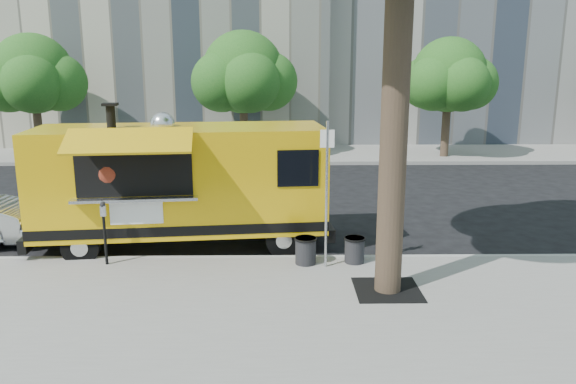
# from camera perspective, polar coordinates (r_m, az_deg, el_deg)

# --- Properties ---
(ground) EXTENTS (120.00, 120.00, 0.00)m
(ground) POSITION_cam_1_polar(r_m,az_deg,el_deg) (13.19, -3.50, -5.83)
(ground) COLOR black
(ground) RESTS_ON ground
(sidewalk) EXTENTS (60.00, 6.00, 0.15)m
(sidewalk) POSITION_cam_1_polar(r_m,az_deg,el_deg) (9.46, -4.64, -13.24)
(sidewalk) COLOR gray
(sidewalk) RESTS_ON ground
(curb) EXTENTS (60.00, 0.14, 0.16)m
(curb) POSITION_cam_1_polar(r_m,az_deg,el_deg) (12.29, -3.70, -6.90)
(curb) COLOR #999993
(curb) RESTS_ON ground
(far_sidewalk) EXTENTS (60.00, 5.00, 0.15)m
(far_sidewalk) POSITION_cam_1_polar(r_m,az_deg,el_deg) (26.31, -2.16, 3.86)
(far_sidewalk) COLOR gray
(far_sidewalk) RESTS_ON ground
(tree_well) EXTENTS (1.20, 1.20, 0.02)m
(tree_well) POSITION_cam_1_polar(r_m,az_deg,el_deg) (10.68, 10.05, -9.76)
(tree_well) COLOR black
(tree_well) RESTS_ON sidewalk
(far_tree_a) EXTENTS (3.42, 3.42, 5.36)m
(far_tree_a) POSITION_cam_1_polar(r_m,az_deg,el_deg) (26.96, -24.49, 10.86)
(far_tree_a) COLOR #33261C
(far_tree_a) RESTS_ON far_sidewalk
(far_tree_b) EXTENTS (3.60, 3.60, 5.50)m
(far_tree_b) POSITION_cam_1_polar(r_m,az_deg,el_deg) (25.22, -4.60, 12.02)
(far_tree_b) COLOR #33261C
(far_tree_b) RESTS_ON far_sidewalk
(far_tree_c) EXTENTS (3.24, 3.24, 5.21)m
(far_tree_c) POSITION_cam_1_polar(r_m,az_deg,el_deg) (25.94, 16.03, 11.34)
(far_tree_c) COLOR #33261C
(far_tree_c) RESTS_ON far_sidewalk
(sign_post) EXTENTS (0.28, 0.06, 3.00)m
(sign_post) POSITION_cam_1_polar(r_m,az_deg,el_deg) (11.22, 3.94, 0.60)
(sign_post) COLOR silver
(sign_post) RESTS_ON sidewalk
(parking_meter) EXTENTS (0.11, 0.11, 1.33)m
(parking_meter) POSITION_cam_1_polar(r_m,az_deg,el_deg) (12.14, -18.18, -3.29)
(parking_meter) COLOR black
(parking_meter) RESTS_ON sidewalk
(food_truck) EXTENTS (6.99, 3.68, 3.36)m
(food_truck) POSITION_cam_1_polar(r_m,az_deg,el_deg) (13.12, -10.85, 1.02)
(food_truck) COLOR #DFAB0B
(food_truck) RESTS_ON ground
(trash_bin_left) EXTENTS (0.45, 0.45, 0.54)m
(trash_bin_left) POSITION_cam_1_polar(r_m,az_deg,el_deg) (11.90, 6.78, -5.77)
(trash_bin_left) COLOR black
(trash_bin_left) RESTS_ON sidewalk
(trash_bin_right) EXTENTS (0.47, 0.47, 0.56)m
(trash_bin_right) POSITION_cam_1_polar(r_m,az_deg,el_deg) (11.74, 1.81, -5.88)
(trash_bin_right) COLOR black
(trash_bin_right) RESTS_ON sidewalk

